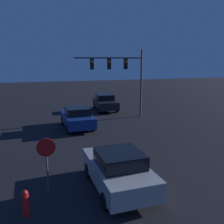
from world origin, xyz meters
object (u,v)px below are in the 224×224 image
(car_mid, at_px, (77,118))
(stop_sign, at_px, (46,156))
(fire_hydrant, at_px, (26,203))
(car_near, at_px, (118,170))
(traffic_signal_mast, at_px, (122,71))
(car_far, at_px, (105,102))

(car_mid, bearing_deg, stop_sign, -107.89)
(car_mid, height_order, fire_hydrant, car_mid)
(car_near, bearing_deg, fire_hydrant, -168.05)
(car_near, distance_m, fire_hydrant, 3.65)
(car_near, bearing_deg, car_mid, 88.90)
(car_mid, height_order, stop_sign, stop_sign)
(stop_sign, bearing_deg, car_mid, 74.32)
(car_mid, relative_size, traffic_signal_mast, 0.70)
(car_mid, distance_m, traffic_signal_mast, 5.98)
(stop_sign, relative_size, fire_hydrant, 2.43)
(car_far, xyz_separation_m, traffic_signal_mast, (0.53, -3.74, 3.36))
(car_far, distance_m, traffic_signal_mast, 5.06)
(car_mid, bearing_deg, car_far, 55.33)
(fire_hydrant, bearing_deg, stop_sign, 58.28)
(car_near, relative_size, car_far, 0.99)
(car_near, xyz_separation_m, car_far, (3.69, 15.65, 0.00))
(car_far, distance_m, stop_sign, 16.59)
(traffic_signal_mast, bearing_deg, car_far, 98.08)
(car_far, height_order, stop_sign, stop_sign)
(traffic_signal_mast, bearing_deg, car_near, -109.49)
(car_near, distance_m, stop_sign, 2.88)
(car_mid, relative_size, stop_sign, 1.89)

